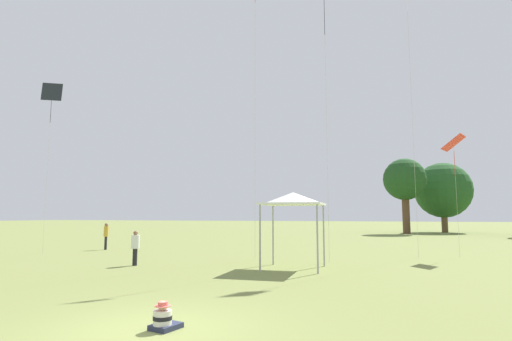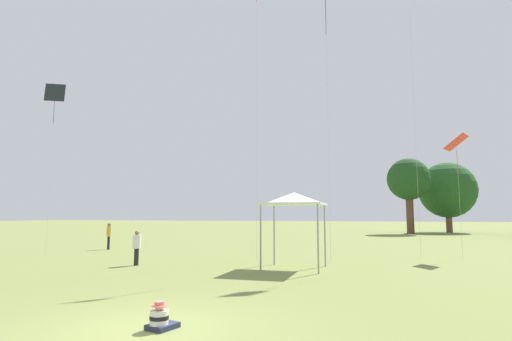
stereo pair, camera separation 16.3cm
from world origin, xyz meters
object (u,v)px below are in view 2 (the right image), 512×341
at_px(kite_1, 326,6).
at_px(kite_3, 55,96).
at_px(person_standing_2, 137,245).
at_px(distant_tree_0, 409,180).
at_px(canopy_tent, 294,199).
at_px(person_standing_0, 109,233).
at_px(distant_tree_2, 447,190).
at_px(kite_0, 456,144).
at_px(seated_toddler, 160,318).

xyz_separation_m(kite_1, kite_3, (-16.30, -0.87, -3.36)).
bearing_deg(person_standing_2, distant_tree_0, 22.34).
xyz_separation_m(canopy_tent, kite_3, (-15.20, 1.86, 6.51)).
bearing_deg(person_standing_2, person_standing_0, 87.89).
xyz_separation_m(canopy_tent, kite_1, (1.11, 2.73, 9.87)).
distance_m(canopy_tent, distant_tree_2, 42.67).
bearing_deg(distant_tree_2, kite_3, -123.71).
height_order(person_standing_2, canopy_tent, canopy_tent).
height_order(person_standing_2, kite_0, kite_0).
xyz_separation_m(kite_1, distant_tree_0, (4.95, 32.79, -6.23)).
bearing_deg(person_standing_0, distant_tree_0, -162.66).
bearing_deg(canopy_tent, kite_0, 44.28).
height_order(person_standing_0, kite_1, kite_1).
bearing_deg(kite_3, person_standing_0, 80.22).
relative_size(person_standing_0, canopy_tent, 0.54).
distance_m(person_standing_0, kite_1, 18.98).
height_order(kite_0, kite_3, kite_3).
bearing_deg(kite_0, person_standing_0, -17.81).
height_order(person_standing_0, canopy_tent, canopy_tent).
bearing_deg(canopy_tent, person_standing_2, -170.75).
bearing_deg(person_standing_0, person_standing_2, 96.46).
relative_size(kite_1, kite_3, 1.38).
relative_size(kite_0, distant_tree_2, 0.71).
height_order(person_standing_0, distant_tree_2, distant_tree_2).
xyz_separation_m(seated_toddler, person_standing_2, (-6.47, 8.37, 0.68)).
relative_size(kite_3, distant_tree_2, 1.11).
distance_m(person_standing_2, canopy_tent, 7.29).
xyz_separation_m(seated_toddler, canopy_tent, (0.45, 9.50, 2.67)).
xyz_separation_m(kite_3, distant_tree_0, (21.26, 33.66, -2.88)).
distance_m(person_standing_2, distant_tree_0, 39.28).
height_order(kite_1, distant_tree_2, kite_1).
bearing_deg(person_standing_2, canopy_tent, -38.90).
relative_size(person_standing_2, kite_0, 0.23).
xyz_separation_m(person_standing_2, kite_0, (14.29, 8.32, 5.17)).
relative_size(seated_toddler, kite_0, 0.10).
xyz_separation_m(kite_0, kite_3, (-22.57, -5.33, 3.33)).
bearing_deg(seated_toddler, person_standing_0, 144.74).
bearing_deg(person_standing_0, canopy_tent, 119.07).
relative_size(canopy_tent, kite_0, 0.49).
height_order(person_standing_2, kite_1, kite_1).
height_order(canopy_tent, distant_tree_2, distant_tree_2).
xyz_separation_m(person_standing_0, distant_tree_2, (24.62, 35.82, 4.47)).
relative_size(seated_toddler, person_standing_2, 0.42).
relative_size(kite_1, distant_tree_0, 1.52).
bearing_deg(canopy_tent, kite_1, 67.89).
distance_m(seated_toddler, kite_0, 19.33).
distance_m(person_standing_0, distant_tree_2, 43.70).
relative_size(kite_0, kite_3, 0.64).
height_order(person_standing_0, distant_tree_0, distant_tree_0).
xyz_separation_m(person_standing_2, distant_tree_0, (12.98, 36.64, 5.62)).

